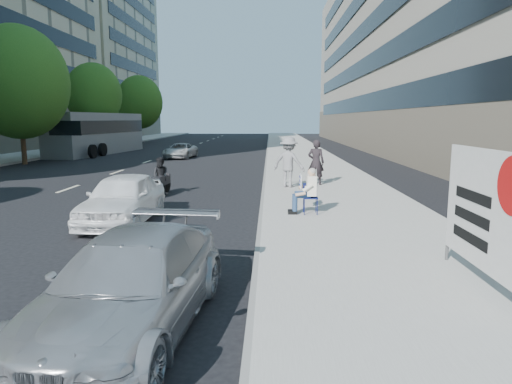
{
  "coord_description": "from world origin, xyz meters",
  "views": [
    {
      "loc": [
        1.71,
        -10.08,
        2.8
      ],
      "look_at": [
        1.32,
        2.26,
        0.83
      ],
      "focal_mm": 32.0,
      "sensor_mm": 36.0,
      "label": 1
    }
  ],
  "objects_px": {
    "pedestrian_woman": "(316,162)",
    "protest_banner": "(488,211)",
    "jogger": "(289,162)",
    "seated_protester": "(307,188)",
    "parked_sedan": "(131,284)",
    "white_sedan_near": "(123,198)",
    "white_sedan_far": "(180,151)",
    "motorcycle": "(162,178)",
    "bus": "(98,134)"
  },
  "relations": [
    {
      "from": "pedestrian_woman",
      "to": "bus",
      "type": "distance_m",
      "value": 24.49
    },
    {
      "from": "parked_sedan",
      "to": "motorcycle",
      "type": "distance_m",
      "value": 11.19
    },
    {
      "from": "pedestrian_woman",
      "to": "white_sedan_near",
      "type": "bearing_deg",
      "value": 61.23
    },
    {
      "from": "white_sedan_far",
      "to": "bus",
      "type": "bearing_deg",
      "value": 157.46
    },
    {
      "from": "jogger",
      "to": "white_sedan_near",
      "type": "distance_m",
      "value": 7.48
    },
    {
      "from": "jogger",
      "to": "motorcycle",
      "type": "distance_m",
      "value": 4.94
    },
    {
      "from": "seated_protester",
      "to": "protest_banner",
      "type": "bearing_deg",
      "value": -68.08
    },
    {
      "from": "jogger",
      "to": "bus",
      "type": "xyz_separation_m",
      "value": [
        -14.83,
        19.3,
        0.49
      ]
    },
    {
      "from": "white_sedan_far",
      "to": "pedestrian_woman",
      "type": "bearing_deg",
      "value": -53.97
    },
    {
      "from": "jogger",
      "to": "pedestrian_woman",
      "type": "distance_m",
      "value": 1.36
    },
    {
      "from": "seated_protester",
      "to": "white_sedan_far",
      "type": "distance_m",
      "value": 21.67
    },
    {
      "from": "seated_protester",
      "to": "protest_banner",
      "type": "xyz_separation_m",
      "value": [
        2.32,
        -5.78,
        0.53
      ]
    },
    {
      "from": "protest_banner",
      "to": "white_sedan_far",
      "type": "xyz_separation_m",
      "value": [
        -9.89,
        26.08,
        -0.87
      ]
    },
    {
      "from": "white_sedan_far",
      "to": "motorcycle",
      "type": "relative_size",
      "value": 1.88
    },
    {
      "from": "jogger",
      "to": "protest_banner",
      "type": "xyz_separation_m",
      "value": [
        2.63,
        -10.88,
        0.26
      ]
    },
    {
      "from": "white_sedan_far",
      "to": "seated_protester",
      "type": "bearing_deg",
      "value": -63.68
    },
    {
      "from": "jogger",
      "to": "protest_banner",
      "type": "bearing_deg",
      "value": 127.98
    },
    {
      "from": "protest_banner",
      "to": "white_sedan_near",
      "type": "distance_m",
      "value": 8.98
    },
    {
      "from": "pedestrian_woman",
      "to": "protest_banner",
      "type": "bearing_deg",
      "value": 110.58
    },
    {
      "from": "jogger",
      "to": "bus",
      "type": "height_order",
      "value": "bus"
    },
    {
      "from": "protest_banner",
      "to": "motorcycle",
      "type": "distance_m",
      "value": 12.21
    },
    {
      "from": "seated_protester",
      "to": "parked_sedan",
      "type": "xyz_separation_m",
      "value": [
        -2.87,
        -7.06,
        -0.23
      ]
    },
    {
      "from": "bus",
      "to": "white_sedan_near",
      "type": "bearing_deg",
      "value": -60.77
    },
    {
      "from": "parked_sedan",
      "to": "jogger",
      "type": "bearing_deg",
      "value": 83.57
    },
    {
      "from": "pedestrian_woman",
      "to": "bus",
      "type": "xyz_separation_m",
      "value": [
        -15.97,
        18.56,
        0.57
      ]
    },
    {
      "from": "seated_protester",
      "to": "parked_sedan",
      "type": "bearing_deg",
      "value": -112.14
    },
    {
      "from": "protest_banner",
      "to": "white_sedan_near",
      "type": "height_order",
      "value": "protest_banner"
    },
    {
      "from": "jogger",
      "to": "white_sedan_near",
      "type": "relative_size",
      "value": 0.5
    },
    {
      "from": "parked_sedan",
      "to": "white_sedan_far",
      "type": "bearing_deg",
      "value": 105.24
    },
    {
      "from": "parked_sedan",
      "to": "white_sedan_near",
      "type": "bearing_deg",
      "value": 114.24
    },
    {
      "from": "pedestrian_woman",
      "to": "parked_sedan",
      "type": "relative_size",
      "value": 0.42
    },
    {
      "from": "jogger",
      "to": "parked_sedan",
      "type": "distance_m",
      "value": 12.44
    },
    {
      "from": "jogger",
      "to": "white_sedan_far",
      "type": "xyz_separation_m",
      "value": [
        -7.27,
        15.2,
        -0.61
      ]
    },
    {
      "from": "pedestrian_woman",
      "to": "white_sedan_far",
      "type": "xyz_separation_m",
      "value": [
        -8.4,
        14.47,
        -0.54
      ]
    },
    {
      "from": "motorcycle",
      "to": "pedestrian_woman",
      "type": "bearing_deg",
      "value": 24.61
    },
    {
      "from": "white_sedan_far",
      "to": "bus",
      "type": "relative_size",
      "value": 0.31
    },
    {
      "from": "jogger",
      "to": "motorcycle",
      "type": "height_order",
      "value": "jogger"
    },
    {
      "from": "protest_banner",
      "to": "white_sedan_near",
      "type": "xyz_separation_m",
      "value": [
        -7.36,
        5.1,
        -0.72
      ]
    },
    {
      "from": "jogger",
      "to": "protest_banner",
      "type": "relative_size",
      "value": 0.65
    },
    {
      "from": "protest_banner",
      "to": "bus",
      "type": "bearing_deg",
      "value": 120.05
    },
    {
      "from": "parked_sedan",
      "to": "bus",
      "type": "bearing_deg",
      "value": 116.8
    },
    {
      "from": "seated_protester",
      "to": "white_sedan_far",
      "type": "relative_size",
      "value": 0.34
    },
    {
      "from": "jogger",
      "to": "motorcycle",
      "type": "bearing_deg",
      "value": 38.35
    },
    {
      "from": "seated_protester",
      "to": "pedestrian_woman",
      "type": "relative_size",
      "value": 0.71
    },
    {
      "from": "protest_banner",
      "to": "bus",
      "type": "height_order",
      "value": "bus"
    },
    {
      "from": "pedestrian_woman",
      "to": "motorcycle",
      "type": "bearing_deg",
      "value": 31.26
    },
    {
      "from": "seated_protester",
      "to": "white_sedan_far",
      "type": "xyz_separation_m",
      "value": [
        -7.57,
        20.3,
        -0.34
      ]
    },
    {
      "from": "white_sedan_near",
      "to": "parked_sedan",
      "type": "bearing_deg",
      "value": -70.79
    },
    {
      "from": "parked_sedan",
      "to": "white_sedan_far",
      "type": "distance_m",
      "value": 27.76
    },
    {
      "from": "white_sedan_near",
      "to": "protest_banner",
      "type": "bearing_deg",
      "value": -34.23
    }
  ]
}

